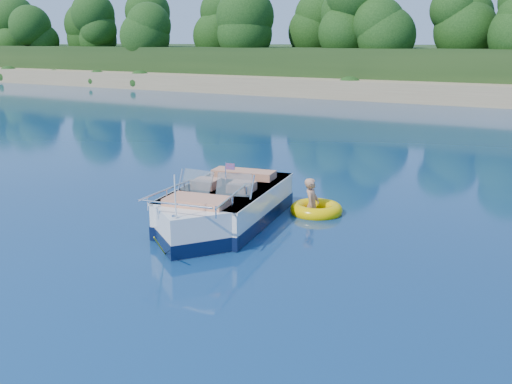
{
  "coord_description": "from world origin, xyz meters",
  "views": [
    {
      "loc": [
        8.55,
        -9.54,
        4.61
      ],
      "look_at": [
        1.63,
        2.81,
        0.85
      ],
      "focal_mm": 40.0,
      "sensor_mm": 36.0,
      "label": 1
    }
  ],
  "objects": [
    {
      "name": "ground",
      "position": [
        0.0,
        0.0,
        0.0
      ],
      "size": [
        160.0,
        160.0,
        0.0
      ],
      "primitive_type": "plane",
      "color": "#091F41",
      "rests_on": "ground"
    },
    {
      "name": "shoreline",
      "position": [
        0.0,
        63.77,
        0.98
      ],
      "size": [
        170.0,
        59.0,
        6.0
      ],
      "color": "#8E7552",
      "rests_on": "ground"
    },
    {
      "name": "treeline",
      "position": [
        0.04,
        41.01,
        5.55
      ],
      "size": [
        150.0,
        7.12,
        8.19
      ],
      "color": "black",
      "rests_on": "ground"
    },
    {
      "name": "motorboat",
      "position": [
        0.93,
        2.25,
        0.41
      ],
      "size": [
        2.88,
        6.32,
        2.11
      ],
      "rotation": [
        0.0,
        0.0,
        0.15
      ],
      "color": "white",
      "rests_on": "ground"
    },
    {
      "name": "tow_tube",
      "position": [
        2.63,
        4.43,
        0.1
      ],
      "size": [
        1.71,
        1.71,
        0.38
      ],
      "rotation": [
        0.0,
        0.0,
        0.21
      ],
      "color": "#FFC900",
      "rests_on": "ground"
    },
    {
      "name": "boy",
      "position": [
        2.48,
        4.46,
        0.0
      ],
      "size": [
        0.57,
        0.93,
        1.7
      ],
      "primitive_type": "imported",
      "rotation": [
        0.0,
        -0.17,
        1.8
      ],
      "color": "tan",
      "rests_on": "ground"
    }
  ]
}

